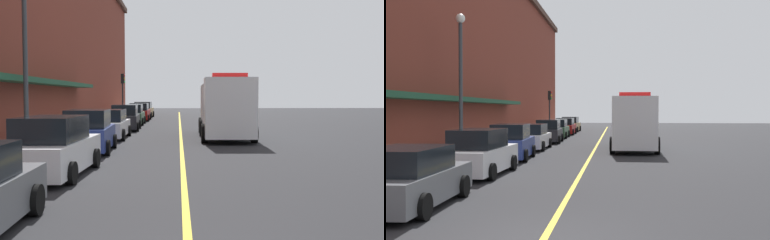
# 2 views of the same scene
# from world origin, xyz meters

# --- Properties ---
(ground_plane) EXTENTS (112.00, 112.00, 0.00)m
(ground_plane) POSITION_xyz_m (0.00, 25.00, 0.00)
(ground_plane) COLOR #232326
(sidewalk_left) EXTENTS (2.40, 70.00, 0.15)m
(sidewalk_left) POSITION_xyz_m (-6.20, 25.00, 0.07)
(sidewalk_left) COLOR #ADA8A0
(sidewalk_left) RESTS_ON ground
(lane_center_stripe) EXTENTS (0.16, 70.00, 0.01)m
(lane_center_stripe) POSITION_xyz_m (0.00, 25.00, 0.00)
(lane_center_stripe) COLOR gold
(lane_center_stripe) RESTS_ON ground
(brick_building_left) EXTENTS (13.49, 64.00, 14.20)m
(brick_building_left) POSITION_xyz_m (-13.56, 24.00, 7.11)
(brick_building_left) COLOR maroon
(brick_building_left) RESTS_ON ground
(parked_car_0) EXTENTS (2.18, 4.61, 1.58)m
(parked_car_0) POSITION_xyz_m (-3.96, 2.76, 0.75)
(parked_car_0) COLOR #595B60
(parked_car_0) RESTS_ON ground
(parked_car_1) EXTENTS (2.16, 4.73, 1.80)m
(parked_car_1) POSITION_xyz_m (-3.90, 8.73, 0.84)
(parked_car_1) COLOR silver
(parked_car_1) RESTS_ON ground
(parked_car_2) EXTENTS (2.18, 4.26, 1.82)m
(parked_car_2) POSITION_xyz_m (-3.99, 14.34, 0.85)
(parked_car_2) COLOR navy
(parked_car_2) RESTS_ON ground
(parked_car_3) EXTENTS (1.97, 4.73, 1.65)m
(parked_car_3) POSITION_xyz_m (-3.99, 20.37, 0.77)
(parked_car_3) COLOR silver
(parked_car_3) RESTS_ON ground
(parked_car_4) EXTENTS (2.16, 4.41, 1.79)m
(parked_car_4) POSITION_xyz_m (-3.88, 26.45, 0.83)
(parked_car_4) COLOR black
(parked_car_4) RESTS_ON ground
(parked_car_5) EXTENTS (2.07, 4.61, 1.69)m
(parked_car_5) POSITION_xyz_m (-3.99, 32.42, 0.79)
(parked_car_5) COLOR #2D5133
(parked_car_5) RESTS_ON ground
(parked_car_6) EXTENTS (2.06, 4.80, 1.70)m
(parked_car_6) POSITION_xyz_m (-3.90, 38.18, 0.80)
(parked_car_6) COLOR maroon
(parked_car_6) RESTS_ON ground
(parked_car_7) EXTENTS (2.21, 4.68, 1.74)m
(parked_car_7) POSITION_xyz_m (-4.01, 44.54, 0.81)
(parked_car_7) COLOR #A5844C
(parked_car_7) RESTS_ON ground
(box_truck) EXTENTS (3.05, 9.02, 3.55)m
(box_truck) POSITION_xyz_m (2.53, 20.81, 1.70)
(box_truck) COLOR silver
(box_truck) RESTS_ON ground
(parking_meter_0) EXTENTS (0.14, 0.18, 1.33)m
(parking_meter_0) POSITION_xyz_m (-5.35, 34.90, 1.06)
(parking_meter_0) COLOR #4C4C51
(parking_meter_0) RESTS_ON sidewalk_left
(parking_meter_1) EXTENTS (0.14, 0.18, 1.33)m
(parking_meter_1) POSITION_xyz_m (-5.35, 20.26, 1.06)
(parking_meter_1) COLOR #4C4C51
(parking_meter_1) RESTS_ON sidewalk_left
(parking_meter_2) EXTENTS (0.14, 0.18, 1.33)m
(parking_meter_2) POSITION_xyz_m (-5.35, 43.69, 1.06)
(parking_meter_2) COLOR #4C4C51
(parking_meter_2) RESTS_ON sidewalk_left
(parking_meter_3) EXTENTS (0.14, 0.18, 1.33)m
(parking_meter_3) POSITION_xyz_m (-5.35, 44.60, 1.06)
(parking_meter_3) COLOR #4C4C51
(parking_meter_3) RESTS_ON sidewalk_left
(parking_meter_4) EXTENTS (0.14, 0.18, 1.33)m
(parking_meter_4) POSITION_xyz_m (-5.35, 23.34, 1.06)
(parking_meter_4) COLOR #4C4C51
(parking_meter_4) RESTS_ON sidewalk_left
(street_lamp_left) EXTENTS (0.44, 0.44, 6.94)m
(street_lamp_left) POSITION_xyz_m (-5.95, 12.38, 4.40)
(street_lamp_left) COLOR #33383D
(street_lamp_left) RESTS_ON sidewalk_left
(traffic_light_near) EXTENTS (0.38, 0.36, 4.30)m
(traffic_light_near) POSITION_xyz_m (-5.29, 36.42, 3.16)
(traffic_light_near) COLOR #232326
(traffic_light_near) RESTS_ON sidewalk_left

